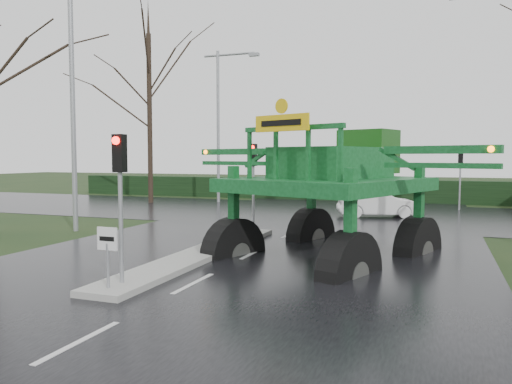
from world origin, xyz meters
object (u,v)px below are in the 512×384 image
(street_light_left_near, at_px, (78,82))
(white_sedan, at_px, (378,217))
(crop_sprayer, at_px, (239,167))
(traffic_signal_mid, at_px, (253,168))
(traffic_signal_near, at_px, (120,176))
(traffic_signal_far, at_px, (460,165))
(street_light_left_far, at_px, (222,112))
(keep_left_sign, at_px, (107,247))

(street_light_left_near, bearing_deg, white_sedan, 40.17)
(crop_sprayer, relative_size, white_sedan, 2.41)
(traffic_signal_mid, bearing_deg, traffic_signal_near, -90.00)
(white_sedan, bearing_deg, traffic_signal_far, -56.75)
(street_light_left_near, xyz_separation_m, crop_sprayer, (7.79, -2.11, -3.27))
(traffic_signal_near, bearing_deg, white_sedan, 76.53)
(crop_sprayer, bearing_deg, street_light_left_far, 137.15)
(traffic_signal_near, bearing_deg, traffic_signal_mid, 90.00)
(traffic_signal_mid, distance_m, white_sedan, 8.89)
(traffic_signal_far, relative_size, street_light_left_near, 0.35)
(traffic_signal_near, xyz_separation_m, traffic_signal_mid, (0.00, 8.50, 0.00))
(traffic_signal_mid, height_order, traffic_signal_far, same)
(keep_left_sign, height_order, white_sedan, keep_left_sign)
(street_light_left_far, relative_size, crop_sprayer, 1.03)
(traffic_signal_far, bearing_deg, traffic_signal_near, 69.64)
(traffic_signal_mid, xyz_separation_m, white_sedan, (3.85, 7.58, -2.59))
(street_light_left_near, bearing_deg, street_light_left_far, 90.00)
(traffic_signal_far, relative_size, white_sedan, 0.88)
(street_light_left_far, bearing_deg, keep_left_sign, -72.22)
(crop_sprayer, bearing_deg, white_sedan, 96.53)
(traffic_signal_near, bearing_deg, crop_sprayer, 79.62)
(crop_sprayer, bearing_deg, keep_left_sign, -78.11)
(traffic_signal_far, relative_size, street_light_left_far, 0.35)
(keep_left_sign, relative_size, street_light_left_near, 0.14)
(street_light_left_far, bearing_deg, traffic_signal_near, -71.83)
(traffic_signal_mid, relative_size, street_light_left_near, 0.35)
(traffic_signal_far, bearing_deg, white_sedan, 51.34)
(traffic_signal_near, relative_size, street_light_left_far, 0.35)
(street_light_left_near, xyz_separation_m, white_sedan, (10.75, 9.07, -5.99))
(keep_left_sign, distance_m, crop_sprayer, 5.72)
(street_light_left_near, relative_size, crop_sprayer, 1.03)
(white_sedan, bearing_deg, keep_left_sign, 148.83)
(keep_left_sign, bearing_deg, traffic_signal_mid, 90.00)
(keep_left_sign, relative_size, white_sedan, 0.34)
(keep_left_sign, bearing_deg, crop_sprayer, 80.55)
(traffic_signal_near, xyz_separation_m, white_sedan, (3.85, 16.08, -2.59))
(traffic_signal_mid, height_order, street_light_left_far, street_light_left_far)
(keep_left_sign, distance_m, street_light_left_far, 23.11)
(traffic_signal_near, height_order, crop_sprayer, crop_sprayer)
(traffic_signal_far, bearing_deg, traffic_signal_mid, 58.07)
(street_light_left_far, bearing_deg, traffic_signal_mid, -61.14)
(traffic_signal_far, distance_m, crop_sprayer, 17.53)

